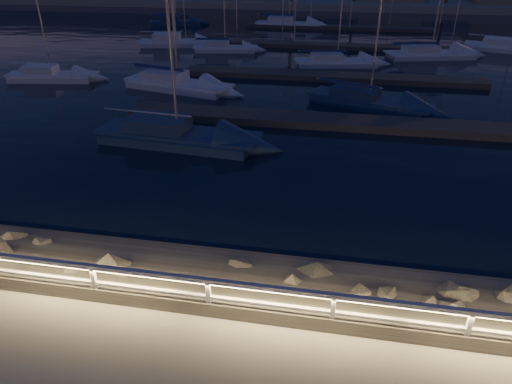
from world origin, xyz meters
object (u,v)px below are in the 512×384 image
(sailboat_f, at_px, (176,83))
(sailboat_n, at_px, (287,23))
(sailboat_e, at_px, (174,42))
(sailboat_j, at_px, (335,61))
(sailboat_m, at_px, (175,22))
(sailboat_k, at_px, (428,53))
(sailboat_c, at_px, (366,100))
(guard_rail, at_px, (288,298))
(sailboat_l, at_px, (510,47))
(sailboat_a, at_px, (50,75))
(sailboat_i, at_px, (224,48))
(sailboat_b, at_px, (174,134))

(sailboat_f, bearing_deg, sailboat_n, 96.03)
(sailboat_e, height_order, sailboat_j, sailboat_e)
(sailboat_m, xyz_separation_m, sailboat_n, (14.07, 0.83, 0.04))
(sailboat_f, bearing_deg, sailboat_k, 50.40)
(sailboat_c, relative_size, sailboat_f, 0.98)
(guard_rail, distance_m, sailboat_m, 53.45)
(sailboat_l, height_order, sailboat_m, sailboat_l)
(sailboat_a, xyz_separation_m, sailboat_m, (0.00, 27.56, 0.01))
(guard_rail, relative_size, sailboat_i, 4.32)
(sailboat_l, height_order, sailboat_n, sailboat_l)
(sailboat_b, relative_size, sailboat_j, 1.20)
(sailboat_n, bearing_deg, sailboat_b, -91.02)
(sailboat_c, height_order, sailboat_i, sailboat_c)
(sailboat_e, xyz_separation_m, sailboat_n, (9.52, 14.09, 0.01))
(sailboat_c, height_order, sailboat_e, sailboat_c)
(sailboat_c, distance_m, sailboat_n, 31.75)
(sailboat_a, distance_m, sailboat_b, 16.36)
(sailboat_j, bearing_deg, sailboat_a, -168.27)
(sailboat_a, relative_size, sailboat_b, 0.78)
(sailboat_m, bearing_deg, sailboat_n, -12.14)
(sailboat_i, distance_m, sailboat_k, 18.43)
(sailboat_n, bearing_deg, sailboat_m, -176.04)
(sailboat_n, bearing_deg, sailboat_f, -97.73)
(guard_rail, relative_size, sailboat_b, 3.16)
(sailboat_l, relative_size, sailboat_n, 1.02)
(sailboat_b, height_order, sailboat_l, sailboat_l)
(sailboat_b, bearing_deg, sailboat_i, 102.86)
(guard_rail, xyz_separation_m, sailboat_i, (-10.10, 34.40, -0.98))
(sailboat_c, bearing_deg, guard_rail, -73.74)
(guard_rail, height_order, sailboat_c, sailboat_c)
(guard_rail, bearing_deg, sailboat_e, 113.23)
(guard_rail, height_order, sailboat_e, sailboat_e)
(sailboat_j, height_order, sailboat_m, sailboat_j)
(sailboat_f, height_order, sailboat_m, sailboat_f)
(sailboat_a, xyz_separation_m, sailboat_f, (9.84, -0.58, 0.03))
(sailboat_j, bearing_deg, sailboat_i, 148.15)
(sailboat_b, xyz_separation_m, sailboat_k, (15.43, 22.90, -0.03))
(sailboat_a, height_order, sailboat_b, sailboat_b)
(sailboat_l, bearing_deg, sailboat_i, -150.35)
(sailboat_j, bearing_deg, sailboat_e, 148.98)
(sailboat_a, bearing_deg, sailboat_n, 54.20)
(sailboat_f, xyz_separation_m, sailboat_n, (4.23, 28.97, 0.02))
(sailboat_c, bearing_deg, sailboat_e, 161.17)
(sailboat_f, bearing_deg, sailboat_i, 103.58)
(sailboat_a, relative_size, sailboat_m, 0.98)
(sailboat_i, height_order, sailboat_k, sailboat_k)
(guard_rail, distance_m, sailboat_b, 13.99)
(sailboat_f, bearing_deg, sailboat_a, -169.04)
(sailboat_f, bearing_deg, guard_rail, -50.02)
(sailboat_m, bearing_deg, sailboat_f, -86.25)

